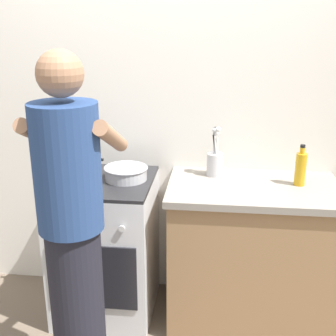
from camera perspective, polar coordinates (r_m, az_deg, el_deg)
The scene contains 9 objects.
ground at distance 2.90m, azimuth -1.33°, elevation -19.83°, with size 6.00×6.00×0.00m, color #6B5B4C.
back_wall at distance 2.81m, azimuth 3.95°, elevation 7.21°, with size 3.20×0.10×2.50m.
countertop at distance 2.76m, azimuth 10.63°, elevation -11.01°, with size 1.00×0.60×0.90m.
stove_range at distance 2.83m, azimuth -8.13°, elevation -10.13°, with size 0.60×0.62×0.90m.
pot at distance 2.70m, azimuth -11.31°, elevation 0.06°, with size 0.28×0.22×0.12m.
mixing_bowl at distance 2.62m, azimuth -5.52°, elevation -0.58°, with size 0.26×0.26×0.08m.
utensil_crock at distance 2.68m, azimuth 6.16°, elevation 1.11°, with size 0.10×0.10×0.31m.
oil_bottle at distance 2.62m, azimuth 16.92°, elevation -0.05°, with size 0.06×0.06×0.24m.
person at distance 2.10m, azimuth -12.33°, elevation -8.54°, with size 0.41×0.50×1.70m.
Camera 1 is at (0.32, -2.25, 1.80)m, focal length 46.69 mm.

